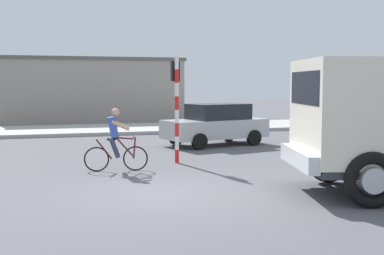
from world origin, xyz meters
name	(u,v)px	position (x,y,z in m)	size (l,w,h in m)	color
ground_plane	(165,194)	(0.00, 0.00, 0.00)	(120.00, 120.00, 0.00)	#56565B
sidewalk_far	(94,130)	(0.00, 15.03, 0.08)	(80.00, 5.00, 0.16)	#ADADA8
cyclist	(115,140)	(-0.61, 3.13, 0.86)	(1.72, 0.54, 1.72)	black
traffic_light_pole	(176,94)	(1.36, 4.14, 2.07)	(0.24, 0.43, 3.20)	red
car_red_near	(216,124)	(3.94, 7.88, 0.82)	(4.30, 2.66, 1.60)	#B7B7BC
building_mid_block	(89,90)	(0.45, 22.27, 1.97)	(11.22, 5.80, 3.93)	#9E9389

